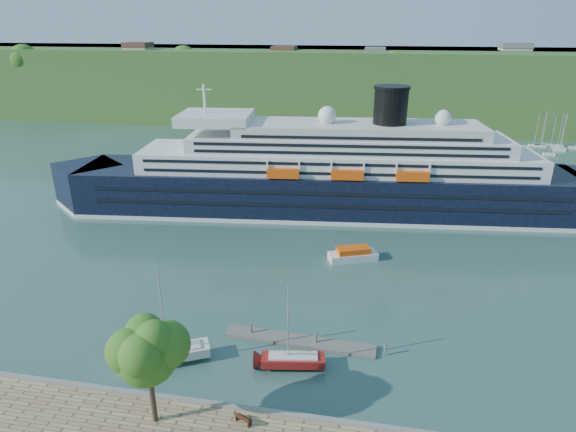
% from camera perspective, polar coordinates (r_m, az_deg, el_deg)
% --- Properties ---
extents(ground, '(400.00, 400.00, 0.00)m').
position_cam_1_polar(ground, '(47.29, -7.95, -22.12)').
color(ground, '#294A42').
rests_on(ground, ground).
extents(far_hillside, '(400.00, 50.00, 24.00)m').
position_cam_1_polar(far_hillside, '(178.50, 6.73, 15.22)').
color(far_hillside, '#2F5C24').
rests_on(far_hillside, ground).
extents(quay_coping, '(220.00, 0.50, 0.30)m').
position_cam_1_polar(quay_coping, '(46.37, -8.11, -21.26)').
color(quay_coping, slate).
rests_on(quay_coping, promenade).
extents(cruise_ship, '(102.90, 25.66, 22.88)m').
position_cam_1_polar(cruise_ship, '(86.63, 4.55, 7.71)').
color(cruise_ship, black).
rests_on(cruise_ship, ground).
extents(park_bench, '(1.76, 1.27, 1.04)m').
position_cam_1_polar(park_bench, '(44.51, -5.29, -22.71)').
color(park_bench, '#4B2415').
rests_on(park_bench, promenade).
extents(promenade_tree, '(6.65, 6.65, 11.02)m').
position_cam_1_polar(promenade_tree, '(42.74, -16.19, -16.95)').
color(promenade_tree, '#265516').
rests_on(promenade_tree, promenade).
extents(floating_pontoon, '(16.80, 3.00, 0.37)m').
position_cam_1_polar(floating_pontoon, '(54.67, 1.37, -14.58)').
color(floating_pontoon, slate).
rests_on(floating_pontoon, ground).
extents(sailboat_white_near, '(8.42, 5.76, 10.67)m').
position_cam_1_polar(sailboat_white_near, '(50.42, -13.94, -11.69)').
color(sailboat_white_near, silver).
rests_on(sailboat_white_near, ground).
extents(sailboat_red, '(7.34, 3.15, 9.19)m').
position_cam_1_polar(sailboat_red, '(48.69, 0.62, -13.35)').
color(sailboat_red, maroon).
rests_on(sailboat_red, ground).
extents(tender_launch, '(7.64, 4.94, 2.00)m').
position_cam_1_polar(tender_launch, '(71.82, 7.71, -4.44)').
color(tender_launch, '#E64E0D').
rests_on(tender_launch, ground).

